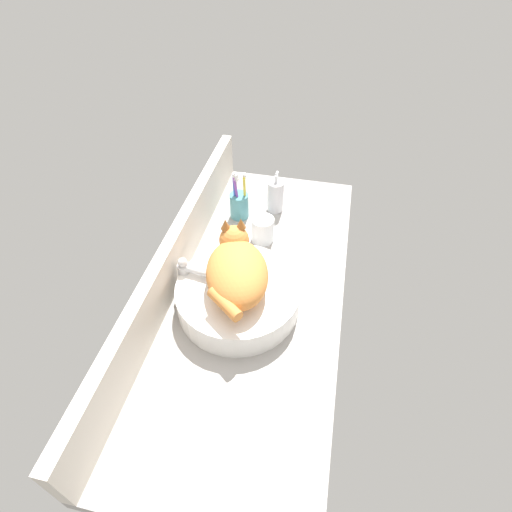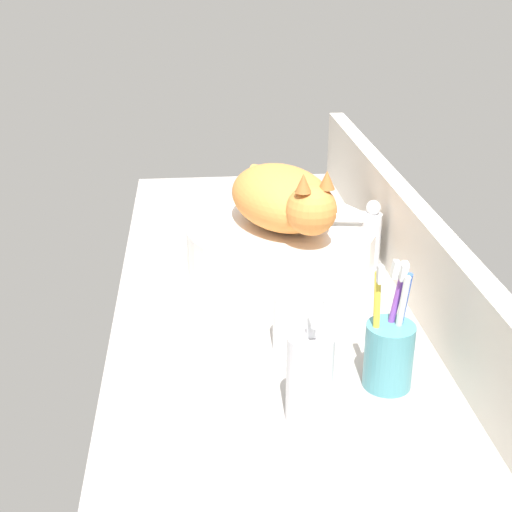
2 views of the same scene
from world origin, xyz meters
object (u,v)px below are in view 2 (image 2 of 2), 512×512
Objects in this scene: soap_dispenser at (310,378)px; faucet at (365,232)px; cat at (285,198)px; toothbrush_cup at (389,351)px; sink_basin at (281,246)px; water_glass at (298,325)px.

faucet is at bearing 158.40° from soap_dispenser.
cat reaches higher than faucet.
sink_basin is at bearing -166.44° from toothbrush_cup.
soap_dispenser is at bearing -21.60° from faucet.
water_glass is at bearing 176.17° from soap_dispenser.
water_glass is (-10.95, -11.02, -1.53)cm from toothbrush_cup.
cat reaches higher than water_glass.
toothbrush_cup is (-6.59, 12.19, -0.81)cm from soap_dispenser.
toothbrush_cup is 15.61cm from water_glass.
faucet is 0.87× the size of soap_dispenser.
sink_basin is at bearing 177.88° from water_glass.
cat is at bearing 21.34° from sink_basin.
sink_basin is 2.62× the size of faucet.
cat is at bearing -93.68° from faucet.
sink_basin is 30.13cm from water_glass.
soap_dispenser is 17.74cm from water_glass.
soap_dispenser is at bearing -61.60° from toothbrush_cup.
cat reaches higher than soap_dispenser.
toothbrush_cup is at bearing 118.40° from soap_dispenser.
cat is at bearing -166.70° from toothbrush_cup.
faucet is 1.51× the size of water_glass.
water_glass is (28.83, -1.61, -10.30)cm from cat.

